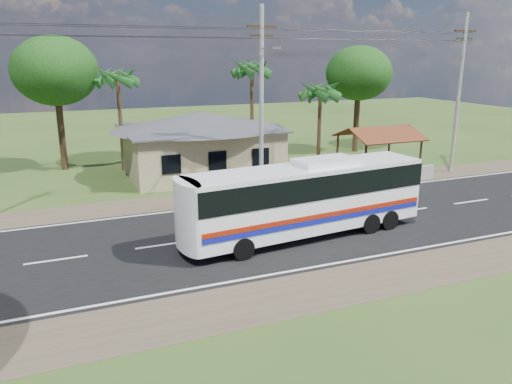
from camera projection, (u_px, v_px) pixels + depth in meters
ground at (256, 232)px, 24.00m from camera, size 120.00×120.00×0.00m
road at (256, 232)px, 24.00m from camera, size 120.00×16.00×0.03m
house at (200, 137)px, 35.25m from camera, size 12.40×10.00×5.00m
waiting_shed at (379, 135)px, 35.60m from camera, size 5.20×4.48×3.35m
concrete_barrier at (391, 176)px, 33.26m from camera, size 7.00×0.30×0.90m
utility_poles at (256, 98)px, 29.22m from camera, size 32.80×2.22×11.00m
palm_near at (320, 91)px, 35.76m from camera, size 2.80×2.80×6.70m
palm_mid at (252, 69)px, 38.11m from camera, size 2.80×2.80×8.20m
palm_far at (117, 78)px, 35.03m from camera, size 2.80×2.80×7.70m
tree_behind_house at (55, 71)px, 35.23m from camera, size 6.00×6.00×9.61m
tree_behind_shed at (359, 74)px, 42.34m from camera, size 5.60×5.60×9.02m
coach_bus at (307, 193)px, 22.96m from camera, size 11.90×3.64×3.64m
motorcycle at (351, 181)px, 32.02m from camera, size 1.54×0.56×0.80m
person at (397, 172)px, 32.65m from camera, size 0.64×0.45×1.67m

